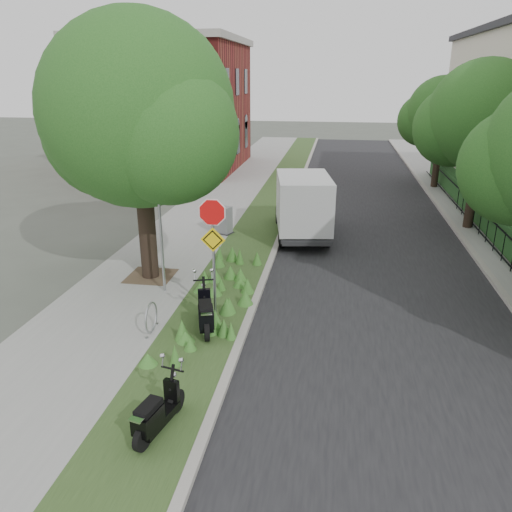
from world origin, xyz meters
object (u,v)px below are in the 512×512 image
Objects in this scene: scooter_far at (206,317)px; box_truck at (302,202)px; sign_assembly at (213,234)px; utility_cabinet at (222,220)px; scooter_near at (154,418)px.

scooter_far is 0.34× the size of box_truck.
utility_cabinet is (-1.40, 7.01, -1.70)m from sign_assembly.
utility_cabinet is (-3.10, -0.39, -0.75)m from box_truck.
box_truck is (1.62, 12.14, 0.91)m from scooter_near.
sign_assembly is 7.64m from box_truck.
sign_assembly is 2.06m from scooter_far.
utility_cabinet is at bearing -172.90° from box_truck.
scooter_far is 1.58× the size of utility_cabinet.
scooter_near is at bearing -88.99° from scooter_far.
sign_assembly is 2.12× the size of scooter_near.
scooter_near is at bearing -82.82° from utility_cabinet.
box_truck is (1.69, 8.38, 0.86)m from scooter_far.
scooter_near is 12.28m from box_truck.
sign_assembly is at bearing 90.80° from scooter_far.
scooter_near is (0.08, -4.75, -1.85)m from sign_assembly.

